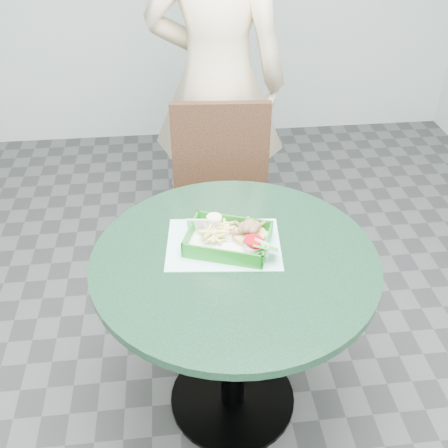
{
  "coord_description": "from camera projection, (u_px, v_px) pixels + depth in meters",
  "views": [
    {
      "loc": [
        -0.18,
        -1.32,
        1.87
      ],
      "look_at": [
        -0.02,
        0.1,
        0.83
      ],
      "focal_mm": 42.0,
      "sensor_mm": 36.0,
      "label": 1
    }
  ],
  "objects": [
    {
      "name": "floor",
      "position": [
        232.0,
        398.0,
        2.18
      ],
      "size": [
        4.0,
        5.0,
        0.02
      ],
      "primitive_type": "cube",
      "color": "#303335",
      "rests_on": "ground"
    },
    {
      "name": "food_basket",
      "position": [
        228.0,
        247.0,
        1.77
      ],
      "size": [
        0.27,
        0.2,
        0.05
      ],
      "rotation": [
        0.0,
        0.0,
        -0.35
      ],
      "color": "#187B19",
      "rests_on": "placemat"
    },
    {
      "name": "fries_pile",
      "position": [
        213.0,
        237.0,
        1.79
      ],
      "size": [
        0.1,
        0.11,
        0.04
      ],
      "primitive_type": null,
      "rotation": [
        0.0,
        0.0,
        -0.04
      ],
      "color": "#EAD475",
      "rests_on": "food_basket"
    },
    {
      "name": "diner_person",
      "position": [
        216.0,
        36.0,
        2.4
      ],
      "size": [
        0.95,
        0.73,
        2.32
      ],
      "primitive_type": "imported",
      "rotation": [
        0.0,
        0.0,
        2.91
      ],
      "color": "beige",
      "rests_on": "floor"
    },
    {
      "name": "sauce_ramekin",
      "position": [
        207.0,
        228.0,
        1.81
      ],
      "size": [
        0.05,
        0.05,
        0.03
      ],
      "rotation": [
        0.0,
        0.0,
        0.35
      ],
      "color": "white",
      "rests_on": "food_basket"
    },
    {
      "name": "garnish_cup",
      "position": [
        259.0,
        245.0,
        1.74
      ],
      "size": [
        0.1,
        0.1,
        0.04
      ],
      "rotation": [
        0.0,
        0.0,
        0.07
      ],
      "color": "silver",
      "rests_on": "food_basket"
    },
    {
      "name": "placemat",
      "position": [
        224.0,
        248.0,
        1.79
      ],
      "size": [
        0.41,
        0.32,
        0.0
      ],
      "primitive_type": "cube",
      "rotation": [
        0.0,
        0.0,
        -0.1
      ],
      "color": "#AFEDE7",
      "rests_on": "cafe_table"
    },
    {
      "name": "dining_chair",
      "position": [
        223.0,
        191.0,
        2.49
      ],
      "size": [
        0.47,
        0.47,
        0.93
      ],
      "rotation": [
        0.0,
        0.0,
        -0.08
      ],
      "color": "#422D1D",
      "rests_on": "floor"
    },
    {
      "name": "crab_sandwich",
      "position": [
        245.0,
        230.0,
        1.79
      ],
      "size": [
        0.11,
        0.11,
        0.07
      ],
      "rotation": [
        0.0,
        0.0,
        0.05
      ],
      "color": "tan",
      "rests_on": "food_basket"
    },
    {
      "name": "cafe_table",
      "position": [
        234.0,
        297.0,
        1.84
      ],
      "size": [
        0.96,
        0.96,
        0.75
      ],
      "color": "black",
      "rests_on": "floor"
    }
  ]
}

